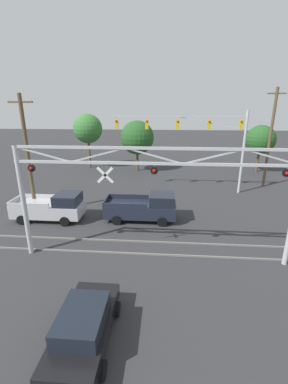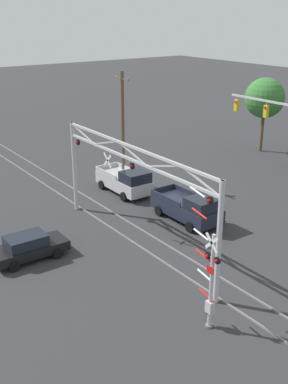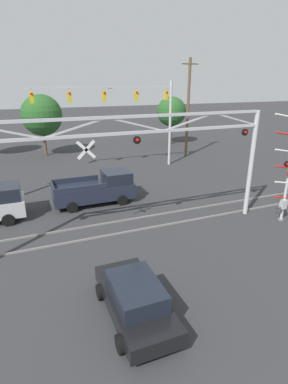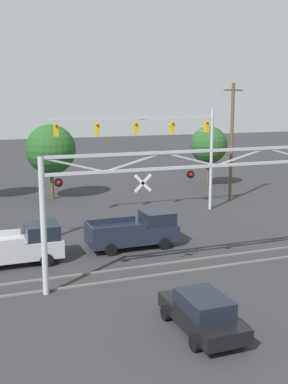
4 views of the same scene
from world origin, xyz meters
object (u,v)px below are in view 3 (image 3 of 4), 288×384
at_px(crossing_signal_mast, 286,184).
at_px(background_tree_beyond_span, 171,112).
at_px(crossing_gantry, 137,156).
at_px(background_tree_far_left_verge, 42,115).
at_px(traffic_signal_span, 134,106).
at_px(pickup_truck_lead, 98,189).
at_px(utility_pole_right, 188,108).
at_px(sedan_waiting, 135,298).

relative_size(crossing_signal_mast, background_tree_beyond_span, 1.04).
relative_size(crossing_gantry, background_tree_beyond_span, 2.43).
bearing_deg(background_tree_far_left_verge, crossing_signal_mast, -63.16).
bearing_deg(traffic_signal_span, pickup_truck_lead, -126.15).
xyz_separation_m(crossing_gantry, traffic_signal_span, (4.37, 12.38, 1.35)).
height_order(crossing_gantry, utility_pole_right, utility_pole_right).
bearing_deg(traffic_signal_span, crossing_signal_mast, -74.13).
relative_size(crossing_gantry, utility_pole_right, 1.46).
height_order(crossing_gantry, background_tree_far_left_verge, background_tree_far_left_verge).
xyz_separation_m(crossing_gantry, sedan_waiting, (-2.20, -5.65, -3.57)).
height_order(traffic_signal_span, pickup_truck_lead, traffic_signal_span).
bearing_deg(utility_pole_right, pickup_truck_lead, -141.55).
relative_size(crossing_gantry, crossing_signal_mast, 2.33).
distance_m(sedan_waiting, background_tree_beyond_span, 31.22).
relative_size(traffic_signal_span, utility_pole_right, 1.27).
height_order(utility_pole_right, background_tree_far_left_verge, utility_pole_right).
distance_m(crossing_signal_mast, traffic_signal_span, 14.94).
bearing_deg(background_tree_far_left_verge, traffic_signal_span, -48.95).
distance_m(pickup_truck_lead, background_tree_far_left_verge, 16.22).
relative_size(crossing_signal_mast, utility_pole_right, 0.63).
bearing_deg(utility_pole_right, sedan_waiting, -123.24).
relative_size(crossing_gantry, traffic_signal_span, 1.15).
xyz_separation_m(traffic_signal_span, background_tree_far_left_verge, (-7.41, 8.52, -1.32)).
height_order(traffic_signal_span, background_tree_beyond_span, traffic_signal_span).
xyz_separation_m(crossing_signal_mast, background_tree_far_left_verge, (-11.40, 22.52, 2.03)).
relative_size(sedan_waiting, background_tree_far_left_verge, 0.66).
bearing_deg(background_tree_beyond_span, traffic_signal_span, -132.23).
xyz_separation_m(crossing_signal_mast, traffic_signal_span, (-3.98, 14.00, 3.35)).
distance_m(pickup_truck_lead, sedan_waiting, 10.90).
distance_m(pickup_truck_lead, background_tree_beyond_span, 21.55).
bearing_deg(pickup_truck_lead, background_tree_far_left_verge, 97.78).
distance_m(crossing_signal_mast, pickup_truck_lead, 11.55).
xyz_separation_m(pickup_truck_lead, utility_pole_right, (12.09, 9.60, 4.15)).
bearing_deg(crossing_signal_mast, background_tree_far_left_verge, 116.84).
xyz_separation_m(utility_pole_right, background_tree_beyond_span, (1.52, 6.80, -1.00)).
distance_m(pickup_truck_lead, utility_pole_right, 15.98).
distance_m(traffic_signal_span, background_tree_far_left_verge, 11.37).
relative_size(crossing_signal_mast, traffic_signal_span, 0.49).
height_order(crossing_signal_mast, pickup_truck_lead, crossing_signal_mast).
height_order(pickup_truck_lead, background_tree_far_left_verge, background_tree_far_left_verge).
bearing_deg(traffic_signal_span, sedan_waiting, -110.00).
bearing_deg(background_tree_far_left_verge, sedan_waiting, -88.16).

